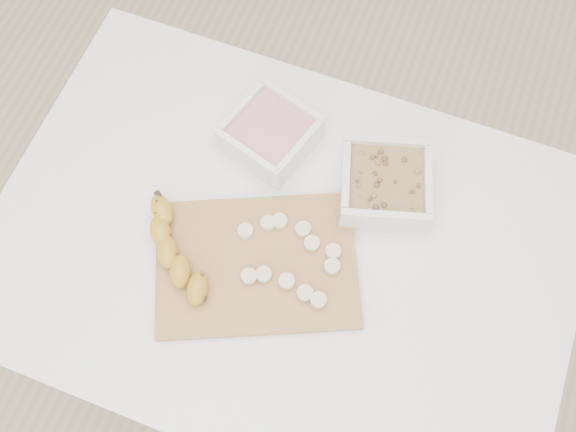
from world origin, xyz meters
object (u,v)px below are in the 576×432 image
(cutting_board, at_px, (257,264))
(banana, at_px, (176,253))
(bowl_yogurt, at_px, (270,133))
(table, at_px, (282,262))
(bowl_granola, at_px, (385,185))

(cutting_board, xyz_separation_m, banana, (-0.13, -0.04, 0.02))
(bowl_yogurt, relative_size, banana, 0.87)
(table, height_order, bowl_granola, bowl_granola)
(table, xyz_separation_m, bowl_granola, (0.13, 0.15, 0.13))
(bowl_granola, relative_size, banana, 0.93)
(bowl_yogurt, distance_m, banana, 0.27)
(table, xyz_separation_m, banana, (-0.15, -0.09, 0.13))
(table, height_order, banana, banana)
(table, xyz_separation_m, cutting_board, (-0.03, -0.05, 0.10))
(bowl_granola, height_order, banana, bowl_granola)
(bowl_granola, distance_m, banana, 0.37)
(bowl_yogurt, distance_m, bowl_granola, 0.22)
(bowl_granola, bearing_deg, table, -130.71)
(table, distance_m, bowl_granola, 0.24)
(cutting_board, bearing_deg, banana, -164.54)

